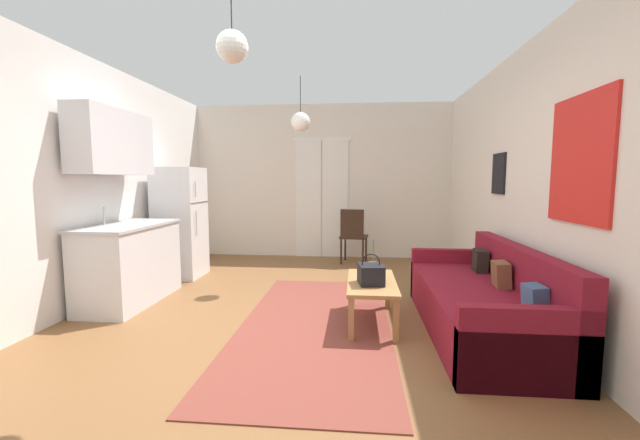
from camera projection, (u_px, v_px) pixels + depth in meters
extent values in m
cube|color=brown|center=(285.00, 340.00, 3.50)|extent=(5.10, 7.87, 0.10)
cube|color=silver|center=(322.00, 181.00, 7.00)|extent=(4.70, 0.10, 2.70)
cube|color=white|center=(309.00, 199.00, 7.00)|extent=(0.46, 0.02, 2.06)
cube|color=white|center=(335.00, 200.00, 6.95)|extent=(0.46, 0.02, 2.06)
cube|color=white|center=(322.00, 139.00, 6.86)|extent=(1.01, 0.03, 0.06)
cube|color=silver|center=(565.00, 184.00, 3.14)|extent=(0.10, 7.47, 2.70)
cube|color=red|center=(580.00, 159.00, 2.83)|extent=(0.02, 0.79, 0.93)
cube|color=black|center=(499.00, 174.00, 4.45)|extent=(0.02, 0.37, 0.46)
cube|color=white|center=(35.00, 183.00, 3.57)|extent=(0.10, 7.47, 2.70)
cube|color=black|center=(110.00, 145.00, 4.54)|extent=(0.02, 0.32, 0.40)
cube|color=brown|center=(315.00, 324.00, 3.74)|extent=(1.40, 3.14, 0.01)
cube|color=maroon|center=(476.00, 309.00, 3.56)|extent=(0.88, 2.19, 0.42)
cube|color=maroon|center=(519.00, 291.00, 3.51)|extent=(0.15, 2.19, 0.78)
cube|color=maroon|center=(526.00, 350.00, 2.52)|extent=(0.88, 0.11, 0.58)
cube|color=maroon|center=(450.00, 273.00, 4.58)|extent=(0.88, 0.11, 0.58)
cube|color=#3D5B7F|center=(535.00, 298.00, 2.89)|extent=(0.14, 0.20, 0.20)
cube|color=brown|center=(501.00, 274.00, 3.53)|extent=(0.16, 0.24, 0.23)
cube|color=black|center=(480.00, 261.00, 4.12)|extent=(0.14, 0.24, 0.23)
cube|color=#A87542|center=(372.00, 283.00, 3.76)|extent=(0.46, 0.98, 0.04)
cube|color=#A87542|center=(351.00, 319.00, 3.35)|extent=(0.05, 0.05, 0.38)
cube|color=#A87542|center=(396.00, 321.00, 3.31)|extent=(0.05, 0.05, 0.38)
cube|color=#A87542|center=(352.00, 290.00, 4.24)|extent=(0.05, 0.05, 0.38)
cube|color=#A87542|center=(388.00, 291.00, 4.21)|extent=(0.05, 0.05, 0.38)
cylinder|color=#47704C|center=(373.00, 270.00, 3.84)|extent=(0.10, 0.10, 0.16)
cylinder|color=#477F42|center=(373.00, 251.00, 3.82)|extent=(0.01, 0.01, 0.22)
cube|color=black|center=(371.00, 274.00, 3.63)|extent=(0.26, 0.29, 0.18)
torus|color=black|center=(371.00, 263.00, 3.62)|extent=(0.17, 0.01, 0.17)
cube|color=white|center=(180.00, 222.00, 5.56)|extent=(0.58, 0.62, 1.55)
cube|color=#4C4C51|center=(200.00, 202.00, 5.50)|extent=(0.01, 0.60, 0.01)
cylinder|color=#B7BABF|center=(195.00, 189.00, 5.31)|extent=(0.02, 0.02, 0.22)
cylinder|color=#B7BABF|center=(197.00, 223.00, 5.36)|extent=(0.02, 0.02, 0.34)
cube|color=silver|center=(130.00, 265.00, 4.40)|extent=(0.58, 1.27, 0.86)
cube|color=#B7BABF|center=(128.00, 226.00, 4.35)|extent=(0.61, 1.30, 0.03)
cube|color=#999BA0|center=(125.00, 230.00, 4.29)|extent=(0.36, 0.40, 0.10)
cylinder|color=#B7BABF|center=(104.00, 216.00, 4.30)|extent=(0.02, 0.02, 0.20)
cube|color=silver|center=(112.00, 143.00, 4.27)|extent=(0.32, 1.14, 0.70)
cylinder|color=black|center=(366.00, 249.00, 6.63)|extent=(0.03, 0.03, 0.43)
cylinder|color=black|center=(345.00, 248.00, 6.73)|extent=(0.03, 0.03, 0.43)
cylinder|color=black|center=(363.00, 252.00, 6.31)|extent=(0.03, 0.03, 0.43)
cylinder|color=black|center=(341.00, 251.00, 6.40)|extent=(0.03, 0.03, 0.43)
cube|color=black|center=(354.00, 237.00, 6.49)|extent=(0.48, 0.47, 0.04)
cube|color=black|center=(352.00, 224.00, 6.30)|extent=(0.38, 0.09, 0.46)
cylinder|color=black|center=(231.00, 0.00, 2.48)|extent=(0.01, 0.01, 0.37)
sphere|color=white|center=(232.00, 47.00, 2.51)|extent=(0.21, 0.21, 0.21)
cylinder|color=black|center=(300.00, 94.00, 5.01)|extent=(0.01, 0.01, 0.45)
sphere|color=white|center=(301.00, 122.00, 5.04)|extent=(0.25, 0.25, 0.25)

